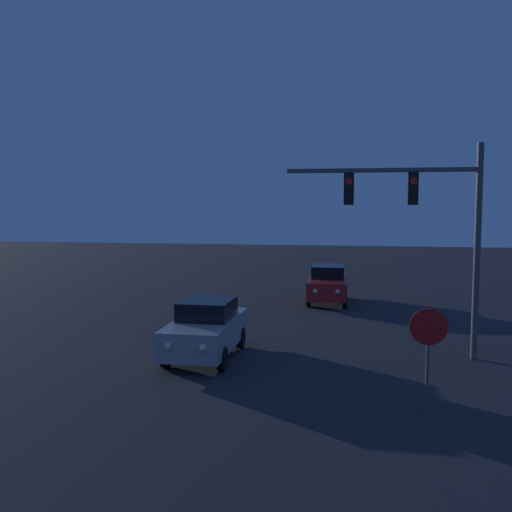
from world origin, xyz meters
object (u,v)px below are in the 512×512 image
(car_near, at_px, (206,329))
(car_far, at_px, (328,284))
(traffic_signal_mast, at_px, (425,215))
(stop_sign, at_px, (428,340))

(car_near, relative_size, car_far, 0.99)
(car_far, relative_size, traffic_signal_mast, 0.67)
(car_far, xyz_separation_m, traffic_signal_mast, (3.08, -8.59, 3.18))
(car_far, height_order, stop_sign, stop_sign)
(car_near, bearing_deg, stop_sign, 149.00)
(traffic_signal_mast, relative_size, stop_sign, 2.74)
(car_near, height_order, stop_sign, stop_sign)
(car_far, bearing_deg, car_near, 72.05)
(car_far, relative_size, stop_sign, 1.85)
(car_near, height_order, car_far, same)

